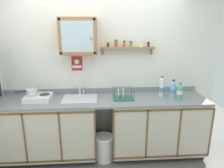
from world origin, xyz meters
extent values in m
plane|color=#565451|center=(0.00, 0.00, 0.00)|extent=(6.18, 6.18, 0.00)
cube|color=silver|center=(0.00, 0.59, 1.32)|extent=(3.78, 0.05, 2.63)
cube|color=black|center=(-0.85, 0.28, 0.04)|extent=(1.42, 0.57, 0.08)
cube|color=beige|center=(-0.85, 0.25, 0.50)|extent=(1.45, 0.63, 0.84)
cube|color=brown|center=(-0.85, -0.07, 0.88)|extent=(1.45, 0.01, 0.03)
cube|color=brown|center=(-0.85, -0.07, 0.13)|extent=(1.45, 0.01, 0.03)
cube|color=brown|center=(-1.09, -0.07, 0.50)|extent=(0.02, 0.01, 0.77)
cube|color=brown|center=(-0.60, -0.07, 0.50)|extent=(0.02, 0.01, 0.77)
cube|color=brown|center=(-0.12, -0.07, 0.50)|extent=(0.02, 0.01, 0.77)
cube|color=black|center=(0.86, 0.28, 0.04)|extent=(1.40, 0.57, 0.08)
cube|color=beige|center=(0.86, 0.25, 0.50)|extent=(1.43, 0.63, 0.84)
cube|color=brown|center=(0.86, -0.07, 0.88)|extent=(1.43, 0.01, 0.03)
cube|color=brown|center=(0.86, -0.07, 0.13)|extent=(1.43, 0.01, 0.03)
cube|color=brown|center=(0.14, -0.07, 0.50)|extent=(0.02, 0.01, 0.77)
cube|color=brown|center=(0.62, -0.07, 0.50)|extent=(0.02, 0.01, 0.77)
cube|color=brown|center=(1.09, -0.07, 0.50)|extent=(0.02, 0.01, 0.77)
cube|color=brown|center=(1.57, -0.07, 0.50)|extent=(0.02, 0.01, 0.77)
cube|color=gray|center=(0.00, 0.25, 0.93)|extent=(3.14, 0.66, 0.03)
cube|color=gray|center=(0.00, 0.56, 0.99)|extent=(3.14, 0.02, 0.08)
cube|color=silver|center=(-0.34, 0.27, 0.95)|extent=(0.51, 0.40, 0.01)
cube|color=slate|center=(-0.34, 0.27, 0.85)|extent=(0.43, 0.33, 0.01)
cube|color=slate|center=(-0.34, 0.44, 0.90)|extent=(0.43, 0.01, 0.10)
cube|color=slate|center=(-0.34, 0.11, 0.90)|extent=(0.43, 0.01, 0.10)
cylinder|color=#4C4C51|center=(-0.34, 0.27, 0.85)|extent=(0.04, 0.04, 0.01)
cylinder|color=silver|center=(-0.36, 0.50, 0.96)|extent=(0.05, 0.05, 0.02)
cylinder|color=silver|center=(-0.36, 0.50, 1.08)|extent=(0.02, 0.02, 0.21)
torus|color=silver|center=(-0.36, 0.43, 1.18)|extent=(0.15, 0.02, 0.15)
cylinder|color=silver|center=(-0.30, 0.50, 0.99)|extent=(0.02, 0.02, 0.05)
cube|color=silver|center=(-0.95, 0.27, 0.98)|extent=(0.37, 0.33, 0.08)
cylinder|color=#2D2D2D|center=(-1.04, 0.30, 1.03)|extent=(0.15, 0.15, 0.01)
cylinder|color=#2D2D2D|center=(-0.86, 0.30, 1.03)|extent=(0.15, 0.15, 0.01)
cylinder|color=black|center=(-1.04, 0.12, 0.98)|extent=(0.03, 0.02, 0.03)
cylinder|color=black|center=(-0.86, 0.12, 0.98)|extent=(0.03, 0.02, 0.03)
cylinder|color=silver|center=(-1.04, 0.30, 1.07)|extent=(0.16, 0.16, 0.08)
torus|color=silver|center=(-1.04, 0.30, 1.11)|extent=(0.16, 0.16, 0.01)
cylinder|color=black|center=(-1.19, 0.24, 1.09)|extent=(0.15, 0.07, 0.02)
cylinder|color=silver|center=(0.91, 0.32, 1.08)|extent=(0.07, 0.07, 0.27)
cone|color=silver|center=(0.91, 0.32, 1.23)|extent=(0.07, 0.07, 0.03)
cylinder|color=red|center=(0.91, 0.32, 1.26)|extent=(0.03, 0.03, 0.02)
cylinder|color=#3F8CCC|center=(0.91, 0.32, 1.05)|extent=(0.07, 0.07, 0.08)
cylinder|color=#4CB266|center=(1.13, 0.14, 1.05)|extent=(0.08, 0.08, 0.20)
cone|color=#4CB266|center=(1.13, 0.14, 1.17)|extent=(0.08, 0.08, 0.04)
cylinder|color=#2D59B2|center=(1.13, 0.14, 1.20)|extent=(0.04, 0.04, 0.02)
cylinder|color=white|center=(1.13, 0.14, 1.06)|extent=(0.08, 0.08, 0.06)
cylinder|color=#8CB7E0|center=(1.06, 0.22, 1.06)|extent=(0.08, 0.08, 0.23)
cone|color=#8CB7E0|center=(1.06, 0.22, 1.20)|extent=(0.08, 0.08, 0.04)
cylinder|color=#262626|center=(1.06, 0.22, 1.23)|extent=(0.04, 0.04, 0.02)
cylinder|color=#3F8CCC|center=(1.06, 0.22, 1.06)|extent=(0.08, 0.08, 0.07)
cube|color=#26664C|center=(0.31, 0.25, 0.95)|extent=(0.31, 0.26, 0.01)
cylinder|color=#4C4F54|center=(0.17, 0.13, 1.03)|extent=(0.01, 0.01, 0.14)
cylinder|color=#4C4F54|center=(0.45, 0.13, 1.03)|extent=(0.01, 0.01, 0.14)
cylinder|color=#4C4F54|center=(0.17, 0.37, 1.03)|extent=(0.01, 0.01, 0.14)
cylinder|color=#4C4F54|center=(0.45, 0.37, 1.03)|extent=(0.01, 0.01, 0.14)
cylinder|color=#4C4F54|center=(0.31, 0.13, 1.09)|extent=(0.29, 0.01, 0.01)
cylinder|color=#4C4F54|center=(0.31, 0.37, 1.09)|extent=(0.29, 0.01, 0.01)
cylinder|color=white|center=(0.23, 0.25, 1.03)|extent=(0.01, 0.14, 0.14)
cylinder|color=white|center=(0.30, 0.25, 1.03)|extent=(0.01, 0.17, 0.17)
cube|color=#996B42|center=(-0.34, 0.44, 1.86)|extent=(0.54, 0.25, 0.53)
cube|color=silver|center=(-0.34, 0.31, 1.86)|extent=(0.45, 0.01, 0.43)
cube|color=#996B42|center=(-0.59, 0.31, 1.86)|extent=(0.04, 0.01, 0.50)
cube|color=#996B42|center=(-0.10, 0.31, 1.86)|extent=(0.04, 0.01, 0.50)
cube|color=#996B42|center=(-0.34, 0.31, 2.10)|extent=(0.51, 0.01, 0.04)
cube|color=#996B42|center=(-0.34, 0.31, 1.62)|extent=(0.51, 0.01, 0.04)
sphere|color=olive|center=(-0.15, 0.30, 1.84)|extent=(0.02, 0.02, 0.02)
cube|color=#996B42|center=(0.40, 0.50, 1.68)|extent=(0.83, 0.14, 0.02)
cube|color=#996B42|center=(0.01, 0.55, 1.62)|extent=(0.02, 0.03, 0.10)
cube|color=#996B42|center=(0.78, 0.55, 1.62)|extent=(0.02, 0.03, 0.10)
cylinder|color=#4C3326|center=(0.10, 0.51, 1.72)|extent=(0.04, 0.04, 0.06)
cylinder|color=#33723F|center=(0.10, 0.51, 1.76)|extent=(0.04, 0.04, 0.02)
cylinder|color=brown|center=(0.22, 0.50, 1.74)|extent=(0.05, 0.05, 0.09)
cylinder|color=#33723F|center=(0.22, 0.50, 1.80)|extent=(0.05, 0.05, 0.02)
cylinder|color=#CC4C33|center=(0.34, 0.50, 1.73)|extent=(0.04, 0.04, 0.08)
cylinder|color=black|center=(0.34, 0.50, 1.78)|extent=(0.04, 0.04, 0.02)
cylinder|color=#598C3F|center=(0.45, 0.51, 1.73)|extent=(0.04, 0.04, 0.07)
cylinder|color=black|center=(0.45, 0.51, 1.77)|extent=(0.05, 0.05, 0.02)
cylinder|color=silver|center=(0.61, 0.49, 1.73)|extent=(0.05, 0.05, 0.08)
cylinder|color=white|center=(0.61, 0.49, 1.78)|extent=(0.05, 0.05, 0.02)
cylinder|color=#4C3326|center=(0.72, 0.49, 1.72)|extent=(0.04, 0.04, 0.06)
cylinder|color=black|center=(0.72, 0.49, 1.76)|extent=(0.04, 0.04, 0.02)
cube|color=#B2261E|center=(-0.39, 0.57, 1.44)|extent=(0.17, 0.01, 0.22)
cube|color=white|center=(-0.39, 0.56, 1.39)|extent=(0.14, 0.00, 0.04)
cylinder|color=white|center=(-0.39, 0.56, 1.47)|extent=(0.07, 0.00, 0.07)
cylinder|color=silver|center=(0.01, 0.11, 0.19)|extent=(0.27, 0.27, 0.39)
torus|color=white|center=(0.01, 0.11, 0.39)|extent=(0.31, 0.31, 0.03)
camera|label=1|loc=(-0.06, -2.61, 1.98)|focal=32.41mm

